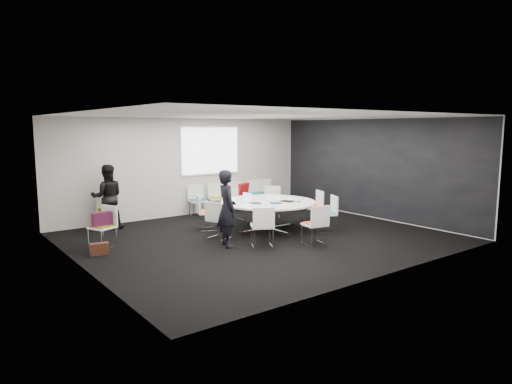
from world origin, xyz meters
TOP-DOWN VIEW (x-y plane):
  - room_shell at (0.09, 0.00)m, footprint 8.08×7.08m
  - conference_table at (0.61, 0.45)m, footprint 2.33×2.33m
  - projection_screen at (0.80, 3.46)m, footprint 1.90×0.03m
  - chair_ring_a at (2.04, 0.34)m, footprint 0.59×0.59m
  - chair_ring_b at (1.72, 1.68)m, footprint 0.64×0.64m
  - chair_ring_c at (0.61, 1.95)m, footprint 0.50×0.49m
  - chair_ring_d at (-0.59, 1.40)m, footprint 0.58×0.59m
  - chair_ring_e at (-0.83, 0.45)m, footprint 0.57×0.58m
  - chair_ring_f at (-0.47, -0.72)m, footprint 0.62×0.61m
  - chair_ring_g at (0.56, -1.27)m, footprint 0.54×0.53m
  - chair_ring_h at (1.67, -0.51)m, footprint 0.61×0.61m
  - chair_back_a at (0.15, 3.14)m, footprint 0.54×0.53m
  - chair_back_b at (0.81, 3.16)m, footprint 0.58×0.57m
  - chair_back_c at (1.59, 3.13)m, footprint 0.46×0.45m
  - chair_back_d at (2.23, 3.17)m, footprint 0.52×0.51m
  - chair_back_e at (2.72, 3.17)m, footprint 0.54×0.53m
  - chair_spare_left at (-3.21, 1.26)m, footprint 0.59×0.60m
  - chair_person_back at (-2.50, 3.16)m, footprint 0.58×0.57m
  - person_main at (-1.06, -0.24)m, footprint 0.53×0.68m
  - person_back at (-2.50, 3.00)m, footprint 0.93×0.82m
  - laptop at (0.19, 0.37)m, footprint 0.34×0.41m
  - laptop_lid at (0.07, 0.56)m, footprint 0.05×0.30m
  - notebook_black at (0.96, 0.12)m, footprint 0.28×0.34m
  - tablet_folio at (0.54, 0.07)m, footprint 0.32×0.29m
  - papers_right at (1.18, 0.77)m, footprint 0.37×0.35m
  - papers_front at (1.24, 0.39)m, footprint 0.36×0.32m
  - cup at (0.57, 0.61)m, footprint 0.08×0.08m
  - phone at (1.18, -0.05)m, footprint 0.16×0.12m
  - maroon_bag at (-3.23, 1.25)m, footprint 0.41×0.16m
  - brown_bag at (-3.47, 0.74)m, footprint 0.38×0.21m
  - red_jacket at (1.59, 2.90)m, footprint 0.47×0.29m

SIDE VIEW (x-z plane):
  - brown_bag at x=-3.47m, z-range 0.00..0.24m
  - chair_ring_a at x=2.04m, z-range -0.16..0.72m
  - chair_ring_b at x=1.72m, z-range -0.16..0.72m
  - chair_ring_c at x=0.61m, z-range -0.16..0.72m
  - chair_ring_d at x=-0.59m, z-range -0.16..0.72m
  - chair_ring_e at x=-0.83m, z-range -0.16..0.72m
  - chair_ring_f at x=-0.47m, z-range -0.16..0.72m
  - chair_ring_g at x=0.56m, z-range -0.16..0.72m
  - chair_ring_h at x=1.67m, z-range -0.16..0.72m
  - chair_back_a at x=0.15m, z-range -0.16..0.72m
  - chair_back_b at x=0.81m, z-range -0.16..0.72m
  - chair_back_c at x=1.59m, z-range -0.16..0.72m
  - chair_back_d at x=2.23m, z-range -0.16..0.72m
  - chair_back_e at x=2.72m, z-range -0.16..0.72m
  - chair_spare_left at x=-3.21m, z-range -0.16..0.72m
  - chair_person_back at x=-2.50m, z-range -0.16..0.72m
  - conference_table at x=0.61m, z-range 0.19..0.92m
  - maroon_bag at x=-3.23m, z-range 0.48..0.76m
  - red_jacket at x=1.59m, z-range 0.52..0.88m
  - papers_right at x=1.18m, z-range 0.73..0.73m
  - papers_front at x=1.24m, z-range 0.73..0.73m
  - phone at x=1.18m, z-range 0.73..0.74m
  - notebook_black at x=0.96m, z-range 0.73..0.75m
  - tablet_folio at x=0.54m, z-range 0.73..0.76m
  - laptop at x=0.19m, z-range 0.73..0.76m
  - cup at x=0.57m, z-range 0.73..0.82m
  - person_back at x=-2.50m, z-range 0.00..1.62m
  - person_main at x=-1.06m, z-range 0.00..1.65m
  - laptop_lid at x=0.07m, z-range 0.75..0.97m
  - room_shell at x=0.09m, z-range -0.04..2.84m
  - projection_screen at x=0.80m, z-range 1.17..2.53m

